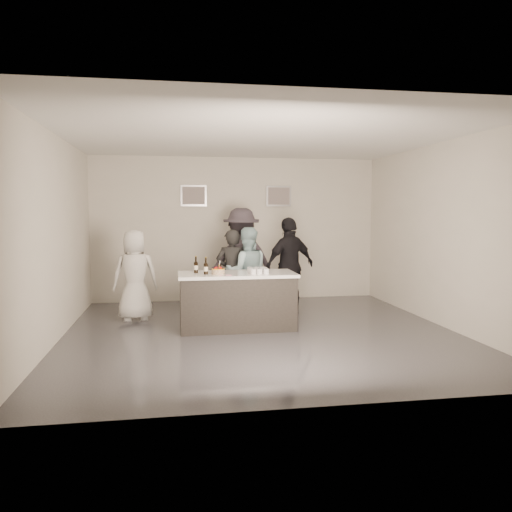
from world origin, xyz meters
The scene contains 19 objects.
floor centered at (0.00, 0.00, 0.00)m, with size 6.00×6.00×0.00m, color #3D3D42.
ceiling centered at (0.00, 0.00, 3.00)m, with size 6.00×6.00×0.00m, color white.
wall_back centered at (0.00, 3.00, 1.50)m, with size 6.00×0.04×3.00m, color beige.
wall_front centered at (0.00, -3.00, 1.50)m, with size 6.00×0.04×3.00m, color beige.
wall_left centered at (-3.00, 0.00, 1.50)m, with size 0.04×6.00×3.00m, color beige.
wall_right centered at (3.00, 0.00, 1.50)m, with size 0.04×6.00×3.00m, color beige.
picture_left centered at (-0.90, 2.97, 2.20)m, with size 0.54×0.04×0.44m, color #B2B2B7.
picture_right centered at (0.90, 2.97, 2.20)m, with size 0.54×0.04×0.44m, color #B2B2B7.
bar_counter centered at (-0.33, 0.34, 0.45)m, with size 1.86×0.86×0.90m, color white.
cake centered at (-0.64, 0.24, 0.94)m, with size 0.20×0.20×0.07m, color orange.
beer_bottle_a centered at (-0.98, 0.43, 1.03)m, with size 0.07×0.07×0.26m, color black.
beer_bottle_b centered at (-0.84, 0.23, 1.03)m, with size 0.07×0.07×0.26m, color black.
tumbler_cluster centered at (0.00, 0.29, 0.94)m, with size 0.30×0.40×0.08m, color orange.
candles centered at (-0.56, 0.02, 0.90)m, with size 0.24×0.08×0.01m, color pink.
person_main_black centered at (-0.30, 1.32, 0.78)m, with size 0.57×0.37×1.56m, color black.
person_main_blue centered at (-0.05, 1.19, 0.80)m, with size 0.78×0.61×1.60m, color #93B9C1.
person_guest_left centered at (-1.99, 1.26, 0.78)m, with size 0.77×0.50×1.57m, color silver.
person_guest_right centered at (0.77, 1.34, 0.88)m, with size 1.04×0.43×1.77m, color black.
person_guest_back centered at (-0.04, 1.98, 0.97)m, with size 1.25×0.72×1.94m, color #332E36.
Camera 1 is at (-1.33, -7.49, 1.88)m, focal length 35.00 mm.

